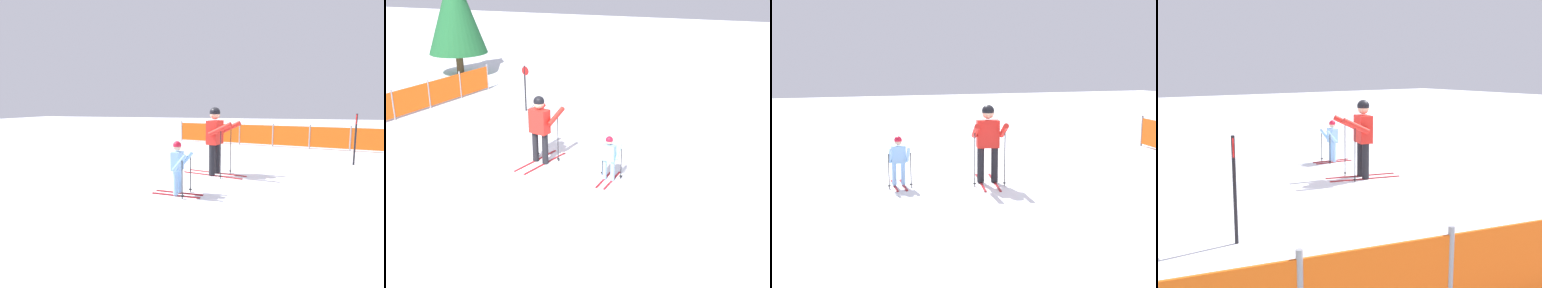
# 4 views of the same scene
# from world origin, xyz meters

# --- Properties ---
(ground_plane) EXTENTS (60.00, 60.00, 0.00)m
(ground_plane) POSITION_xyz_m (0.00, 0.00, 0.00)
(ground_plane) COLOR white
(skier_adult) EXTENTS (1.60, 0.85, 1.66)m
(skier_adult) POSITION_xyz_m (0.04, -0.23, 1.00)
(skier_adult) COLOR maroon
(skier_adult) RESTS_ON ground_plane
(skier_child) EXTENTS (0.99, 0.52, 1.04)m
(skier_child) POSITION_xyz_m (-0.38, -2.05, 0.60)
(skier_child) COLOR maroon
(skier_child) RESTS_ON ground_plane
(safety_fence) EXTENTS (8.36, 1.83, 0.95)m
(safety_fence) POSITION_xyz_m (1.49, 5.28, 0.47)
(safety_fence) COLOR gray
(safety_fence) RESTS_ON ground_plane
(trail_marker) EXTENTS (0.11, 0.27, 1.47)m
(trail_marker) POSITION_xyz_m (3.69, 1.90, 0.91)
(trail_marker) COLOR black
(trail_marker) RESTS_ON ground_plane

